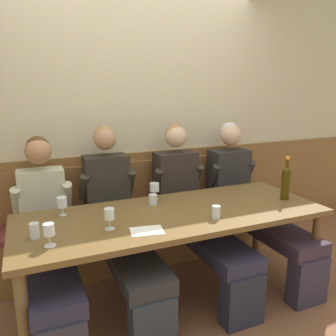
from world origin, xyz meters
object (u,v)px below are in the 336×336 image
(wine_glass_right_end, at_px, (49,231))
(person_left_seat, at_px, (248,195))
(wall_bench, at_px, (143,232))
(dining_table, at_px, (174,222))
(water_tumbler_right, at_px, (34,231))
(wine_glass_near_bucket, at_px, (154,188))
(wine_bottle_green_tall, at_px, (286,182))
(person_right_seat, at_px, (47,229))
(water_tumbler_center, at_px, (153,199))
(person_center_right_seat, at_px, (192,205))
(person_center_left_seat, at_px, (118,215))
(wine_glass_by_bottle, at_px, (109,215))
(water_tumbler_left, at_px, (216,212))
(wine_glass_left_end, at_px, (62,203))

(wine_glass_right_end, bearing_deg, person_left_seat, 17.84)
(wall_bench, relative_size, person_left_seat, 1.93)
(dining_table, xyz_separation_m, water_tumbler_right, (-0.96, -0.07, 0.12))
(wall_bench, height_order, wine_glass_near_bucket, wall_bench)
(wine_bottle_green_tall, bearing_deg, person_right_seat, 167.02)
(water_tumbler_center, bearing_deg, wine_glass_right_end, -151.18)
(person_center_right_seat, bearing_deg, wine_glass_near_bucket, -176.49)
(water_tumbler_center, bearing_deg, person_center_right_seat, 18.08)
(person_center_left_seat, xyz_separation_m, person_center_right_seat, (0.67, -0.00, -0.00))
(person_left_seat, distance_m, wine_glass_right_end, 1.92)
(wine_glass_by_bottle, bearing_deg, water_tumbler_left, -9.07)
(person_right_seat, height_order, water_tumbler_left, person_right_seat)
(water_tumbler_center, bearing_deg, person_left_seat, 8.03)
(person_center_left_seat, bearing_deg, wall_bench, 47.72)
(wine_glass_right_end, bearing_deg, person_center_right_seat, 25.37)
(wall_bench, xyz_separation_m, water_tumbler_right, (-0.96, -0.80, 0.51))
(person_center_right_seat, distance_m, water_tumbler_left, 0.62)
(wine_glass_by_bottle, bearing_deg, wine_glass_near_bucket, 43.03)
(person_right_seat, bearing_deg, person_center_right_seat, 0.85)
(wine_glass_near_bucket, height_order, water_tumbler_right, wine_glass_near_bucket)
(wall_bench, relative_size, water_tumbler_center, 32.16)
(wine_glass_left_end, distance_m, wine_glass_right_end, 0.49)
(dining_table, bearing_deg, person_center_right_seat, 47.06)
(wall_bench, xyz_separation_m, wine_glass_right_end, (-0.88, -0.95, 0.55))
(wine_glass_left_end, xyz_separation_m, water_tumbler_right, (-0.20, -0.33, -0.05))
(wine_bottle_green_tall, bearing_deg, water_tumbler_center, 163.63)
(dining_table, bearing_deg, water_tumbler_left, -46.44)
(dining_table, bearing_deg, wine_glass_by_bottle, -167.26)
(wall_bench, distance_m, wine_bottle_green_tall, 1.40)
(wall_bench, distance_m, wine_glass_by_bottle, 1.13)
(water_tumbler_right, height_order, water_tumbler_center, water_tumbler_right)
(water_tumbler_center, bearing_deg, person_right_seat, 171.61)
(water_tumbler_left, bearing_deg, water_tumbler_right, 172.23)
(wine_glass_near_bucket, distance_m, water_tumbler_left, 0.62)
(person_right_seat, relative_size, water_tumbler_center, 16.58)
(wine_glass_left_end, bearing_deg, dining_table, -18.80)
(wine_bottle_green_tall, height_order, wine_glass_near_bucket, wine_bottle_green_tall)
(wine_glass_left_end, bearing_deg, person_center_right_seat, 5.21)
(wall_bench, height_order, person_right_seat, person_right_seat)
(wine_glass_right_end, bearing_deg, person_right_seat, 89.11)
(water_tumbler_right, distance_m, water_tumbler_left, 1.19)
(person_left_seat, relative_size, water_tumbler_right, 13.78)
(wine_glass_right_end, relative_size, water_tumbler_center, 1.74)
(person_center_left_seat, xyz_separation_m, water_tumbler_left, (0.55, -0.59, 0.15))
(person_center_left_seat, bearing_deg, water_tumbler_center, -28.05)
(wine_glass_by_bottle, height_order, wine_glass_near_bucket, wine_glass_by_bottle)
(person_center_right_seat, relative_size, wine_glass_left_end, 9.79)
(wine_bottle_green_tall, bearing_deg, dining_table, 175.09)
(wine_glass_by_bottle, bearing_deg, person_center_left_seat, 69.96)
(person_left_seat, distance_m, wine_glass_near_bucket, 0.98)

